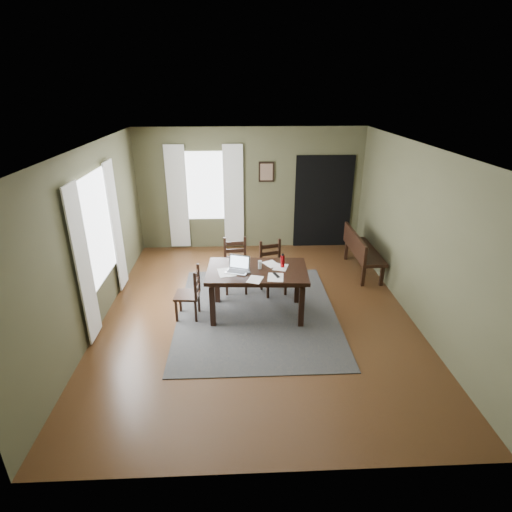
{
  "coord_description": "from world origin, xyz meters",
  "views": [
    {
      "loc": [
        -0.28,
        -5.75,
        3.51
      ],
      "look_at": [
        0.0,
        0.3,
        0.9
      ],
      "focal_mm": 28.0,
      "sensor_mm": 36.0,
      "label": 1
    }
  ],
  "objects_px": {
    "dining_table": "(257,275)",
    "bench": "(361,249)",
    "chair_end": "(190,294)",
    "chair_back_right": "(272,268)",
    "chair_back_left": "(236,266)",
    "laptop": "(238,267)",
    "water_bottle": "(283,261)"
  },
  "relations": [
    {
      "from": "chair_end",
      "to": "chair_back_left",
      "type": "bearing_deg",
      "value": 145.91
    },
    {
      "from": "laptop",
      "to": "water_bottle",
      "type": "bearing_deg",
      "value": 27.57
    },
    {
      "from": "chair_end",
      "to": "chair_back_right",
      "type": "distance_m",
      "value": 1.61
    },
    {
      "from": "dining_table",
      "to": "bench",
      "type": "relative_size",
      "value": 1.12
    },
    {
      "from": "dining_table",
      "to": "chair_back_right",
      "type": "height_order",
      "value": "chair_back_right"
    },
    {
      "from": "water_bottle",
      "to": "dining_table",
      "type": "bearing_deg",
      "value": -169.22
    },
    {
      "from": "chair_back_right",
      "to": "bench",
      "type": "distance_m",
      "value": 1.99
    },
    {
      "from": "dining_table",
      "to": "chair_back_left",
      "type": "relative_size",
      "value": 1.69
    },
    {
      "from": "chair_back_right",
      "to": "laptop",
      "type": "height_order",
      "value": "laptop"
    },
    {
      "from": "chair_back_right",
      "to": "water_bottle",
      "type": "distance_m",
      "value": 0.81
    },
    {
      "from": "chair_back_left",
      "to": "bench",
      "type": "distance_m",
      "value": 2.58
    },
    {
      "from": "bench",
      "to": "laptop",
      "type": "xyz_separation_m",
      "value": [
        -2.44,
        -1.56,
        0.37
      ]
    },
    {
      "from": "chair_back_left",
      "to": "laptop",
      "type": "relative_size",
      "value": 2.36
    },
    {
      "from": "dining_table",
      "to": "laptop",
      "type": "bearing_deg",
      "value": -172.27
    },
    {
      "from": "chair_back_left",
      "to": "bench",
      "type": "bearing_deg",
      "value": 12.32
    },
    {
      "from": "dining_table",
      "to": "chair_end",
      "type": "bearing_deg",
      "value": -173.71
    },
    {
      "from": "laptop",
      "to": "chair_back_left",
      "type": "bearing_deg",
      "value": 112.52
    },
    {
      "from": "dining_table",
      "to": "water_bottle",
      "type": "distance_m",
      "value": 0.47
    },
    {
      "from": "chair_back_right",
      "to": "bench",
      "type": "bearing_deg",
      "value": 6.53
    },
    {
      "from": "chair_end",
      "to": "bench",
      "type": "xyz_separation_m",
      "value": [
        3.22,
        1.59,
        0.06
      ]
    },
    {
      "from": "dining_table",
      "to": "water_bottle",
      "type": "height_order",
      "value": "water_bottle"
    },
    {
      "from": "chair_end",
      "to": "water_bottle",
      "type": "relative_size",
      "value": 3.82
    },
    {
      "from": "bench",
      "to": "chair_back_left",
      "type": "bearing_deg",
      "value": 104.93
    },
    {
      "from": "chair_back_left",
      "to": "laptop",
      "type": "height_order",
      "value": "laptop"
    },
    {
      "from": "chair_end",
      "to": "laptop",
      "type": "height_order",
      "value": "laptop"
    },
    {
      "from": "chair_end",
      "to": "chair_back_left",
      "type": "height_order",
      "value": "chair_back_left"
    },
    {
      "from": "dining_table",
      "to": "chair_end",
      "type": "distance_m",
      "value": 1.12
    },
    {
      "from": "chair_back_right",
      "to": "bench",
      "type": "relative_size",
      "value": 0.65
    },
    {
      "from": "chair_back_right",
      "to": "water_bottle",
      "type": "relative_size",
      "value": 4.15
    },
    {
      "from": "water_bottle",
      "to": "chair_back_left",
      "type": "bearing_deg",
      "value": 134.03
    },
    {
      "from": "chair_back_right",
      "to": "chair_end",
      "type": "bearing_deg",
      "value": -166.13
    },
    {
      "from": "dining_table",
      "to": "chair_back_right",
      "type": "xyz_separation_m",
      "value": [
        0.31,
        0.75,
        -0.24
      ]
    }
  ]
}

